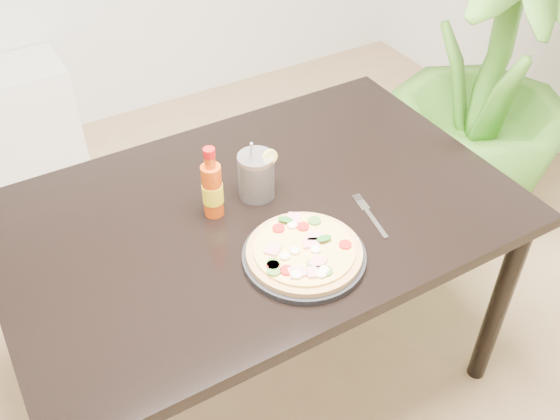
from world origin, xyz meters
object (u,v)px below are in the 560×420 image
hot_sauce_bottle (212,189)px  houseplant (489,77)px  cola_cup (256,176)px  dining_table (259,230)px  fork (369,214)px  pizza (304,251)px  plate (304,256)px

hot_sauce_bottle → houseplant: 1.37m
cola_cup → houseplant: size_ratio=0.14×
dining_table → fork: 0.32m
dining_table → houseplant: (1.22, 0.33, -0.01)m
pizza → houseplant: 1.35m
plate → houseplant: 1.34m
fork → houseplant: (0.97, 0.51, -0.09)m
hot_sauce_bottle → fork: size_ratio=1.13×
dining_table → pizza: 0.26m
houseplant → dining_table: bearing=-164.8°
plate → fork: size_ratio=1.66×
hot_sauce_bottle → plate: bearing=-66.5°
dining_table → fork: fork is taller
pizza → plate: bearing=42.9°
hot_sauce_bottle → fork: hot_sauce_bottle is taller
pizza → houseplant: (1.22, 0.57, -0.12)m
pizza → fork: bearing=12.3°
hot_sauce_bottle → cola_cup: (0.14, 0.01, -0.02)m
fork → dining_table: bearing=154.1°
houseplant → pizza: bearing=-155.1°
plate → pizza: pizza is taller
plate → cola_cup: size_ratio=1.63×
pizza → fork: size_ratio=1.55×
fork → pizza: bearing=-157.3°
pizza → hot_sauce_bottle: (-0.12, 0.27, 0.06)m
pizza → hot_sauce_bottle: bearing=113.1°
dining_table → pizza: (0.00, -0.23, 0.11)m
fork → houseplant: 1.10m
hot_sauce_bottle → pizza: bearing=-66.9°
plate → hot_sauce_bottle: size_ratio=1.46×
pizza → cola_cup: bearing=85.6°
pizza → hot_sauce_bottle: hot_sauce_bottle is taller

